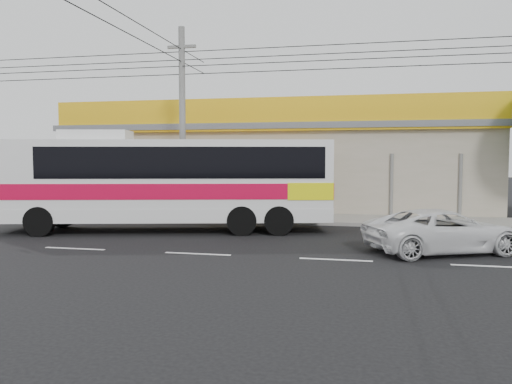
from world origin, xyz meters
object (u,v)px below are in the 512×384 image
(coach_bus, at_px, (171,178))
(motorbike_red, at_px, (70,205))
(white_car, at_px, (444,231))
(motorbike_dark, at_px, (116,199))
(utility_pole, at_px, (182,62))

(coach_bus, height_order, motorbike_red, coach_bus)
(white_car, bearing_deg, coach_bus, 51.94)
(motorbike_dark, bearing_deg, utility_pole, -103.19)
(motorbike_dark, distance_m, utility_pole, 8.28)
(motorbike_dark, distance_m, white_car, 16.64)
(motorbike_red, height_order, utility_pole, utility_pole)
(coach_bus, xyz_separation_m, utility_pole, (-0.47, 2.56, 4.85))
(motorbike_dark, xyz_separation_m, white_car, (14.69, -7.81, -0.05))
(motorbike_red, bearing_deg, utility_pole, -90.91)
(motorbike_red, height_order, white_car, white_car)
(utility_pole, bearing_deg, motorbike_red, 175.11)
(motorbike_red, bearing_deg, motorbike_dark, -22.16)
(motorbike_red, distance_m, utility_pole, 8.60)
(motorbike_red, bearing_deg, white_car, -104.98)
(motorbike_red, relative_size, motorbike_dark, 0.94)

